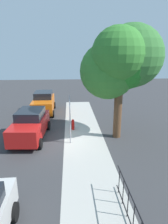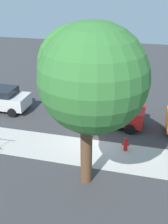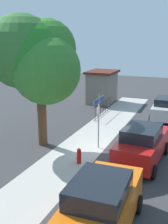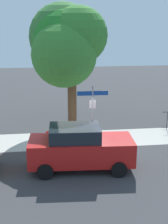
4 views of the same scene
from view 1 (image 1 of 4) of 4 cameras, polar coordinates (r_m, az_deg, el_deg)
The scene contains 8 objects.
ground_plane at distance 12.79m, azimuth -5.80°, elevation -8.11°, with size 60.00×60.00×0.00m, color #38383A.
sidewalk_strip at distance 11.04m, azimuth 0.87°, elevation -12.33°, with size 24.00×2.60×0.00m, color #AFADA5.
street_sign at distance 11.57m, azimuth -4.18°, elevation 0.47°, with size 1.55×0.07×3.05m.
shade_tree at distance 12.52m, azimuth 10.99°, elevation 14.60°, with size 4.35×5.17×7.17m.
car_orange at distance 18.43m, azimuth -11.79°, elevation 2.74°, with size 4.40×2.11×1.97m.
car_red at distance 13.10m, azimuth -15.48°, elevation -3.58°, with size 4.45×2.23×1.88m.
iron_fence at distance 6.95m, azimuth 14.41°, elevation -27.86°, with size 4.21×0.04×1.07m.
fire_hydrant at distance 14.25m, azimuth -3.27°, elevation -3.68°, with size 0.42×0.22×0.78m.
Camera 1 is at (11.59, 0.42, 5.41)m, focal length 31.06 mm.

